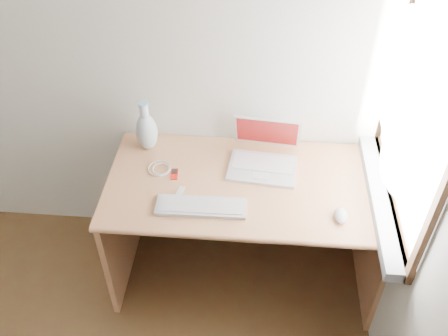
# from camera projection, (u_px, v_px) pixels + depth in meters

# --- Properties ---
(back_wall) EXTENTS (3.50, 0.04, 2.60)m
(back_wall) POSITION_uv_depth(u_px,v_px,m) (52.00, 46.00, 2.55)
(back_wall) COLOR white
(back_wall) RESTS_ON floor
(window) EXTENTS (0.11, 0.99, 1.10)m
(window) POSITION_uv_depth(u_px,v_px,m) (410.00, 118.00, 2.13)
(window) COLOR white
(window) RESTS_ON right_wall
(desk) EXTENTS (1.45, 0.72, 0.77)m
(desk) POSITION_uv_depth(u_px,v_px,m) (246.00, 201.00, 2.78)
(desk) COLOR tan
(desk) RESTS_ON floor
(laptop) EXTENTS (0.38, 0.32, 0.24)m
(laptop) POSITION_uv_depth(u_px,v_px,m) (263.00, 156.00, 2.64)
(laptop) COLOR silver
(laptop) RESTS_ON desk
(external_keyboard) EXTENTS (0.44, 0.14, 0.02)m
(external_keyboard) POSITION_uv_depth(u_px,v_px,m) (201.00, 206.00, 2.43)
(external_keyboard) COLOR silver
(external_keyboard) RESTS_ON desk
(mouse) EXTENTS (0.07, 0.11, 0.04)m
(mouse) POSITION_uv_depth(u_px,v_px,m) (341.00, 215.00, 2.38)
(mouse) COLOR silver
(mouse) RESTS_ON desk
(ipod) EXTENTS (0.04, 0.08, 0.01)m
(ipod) POSITION_uv_depth(u_px,v_px,m) (174.00, 174.00, 2.61)
(ipod) COLOR red
(ipod) RESTS_ON desk
(cable_coil) EXTENTS (0.15, 0.15, 0.01)m
(cable_coil) POSITION_uv_depth(u_px,v_px,m) (160.00, 168.00, 2.65)
(cable_coil) COLOR silver
(cable_coil) RESTS_ON desk
(remote) EXTENTS (0.04, 0.08, 0.01)m
(remote) POSITION_uv_depth(u_px,v_px,m) (180.00, 191.00, 2.52)
(remote) COLOR silver
(remote) RESTS_ON desk
(vase) EXTENTS (0.12, 0.12, 0.30)m
(vase) POSITION_uv_depth(u_px,v_px,m) (146.00, 130.00, 2.70)
(vase) COLOR silver
(vase) RESTS_ON desk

